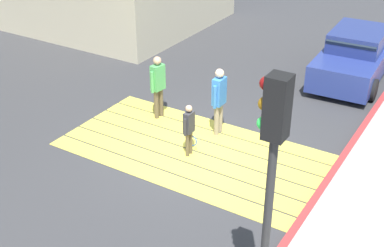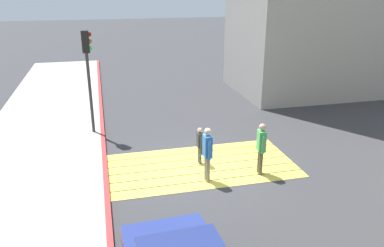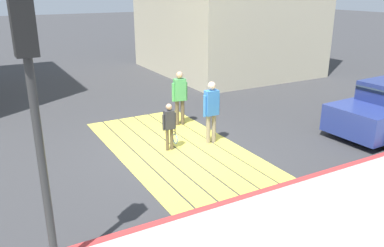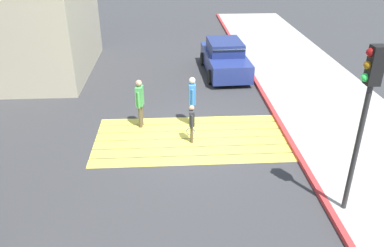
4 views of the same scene
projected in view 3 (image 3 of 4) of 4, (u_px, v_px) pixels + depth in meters
The scene contains 7 objects.
ground_plane at pixel (176, 148), 10.95m from camera, with size 120.00×120.00×0.00m, color #38383A.
crosswalk_stripes at pixel (176, 148), 10.95m from camera, with size 6.40×3.25×0.01m.
curb_painted at pixel (247, 198), 8.25m from camera, with size 0.16×40.00×0.13m, color #BC3333.
traffic_light_corner at pixel (31, 84), 5.19m from camera, with size 0.39×0.28×4.24m.
pedestrian_adult_lead at pixel (180, 94), 12.49m from camera, with size 0.27×0.51×1.76m.
pedestrian_adult_trailing at pixel (211, 108), 11.01m from camera, with size 0.23×0.52×1.79m.
pedestrian_child_with_racket at pixel (169, 124), 10.60m from camera, with size 0.28×0.40×1.32m.
Camera 3 is at (-9.04, 4.56, 4.25)m, focal length 36.94 mm.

